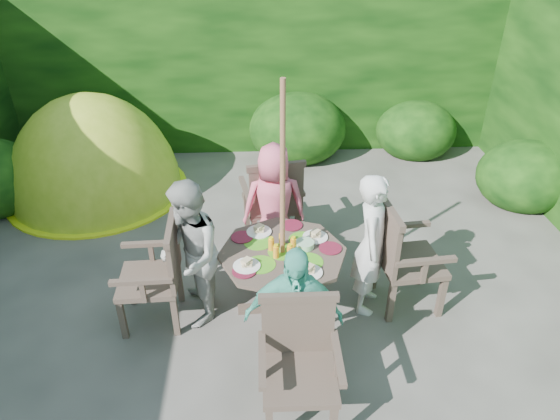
{
  "coord_description": "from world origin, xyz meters",
  "views": [
    {
      "loc": [
        -0.03,
        -3.61,
        3.24
      ],
      "look_at": [
        0.18,
        0.32,
        0.85
      ],
      "focal_mm": 32.0,
      "sensor_mm": 36.0,
      "label": 1
    }
  ],
  "objects_px": {
    "patio_table": "(283,261)",
    "child_right": "(372,245)",
    "garden_chair_front": "(299,361)",
    "garden_chair_back": "(273,201)",
    "dome_tent": "(100,192)",
    "parasol_pole": "(283,209)",
    "child_back": "(274,206)",
    "child_front": "(293,319)",
    "garden_chair_right": "(402,255)",
    "child_left": "(190,255)",
    "garden_chair_left": "(158,273)"
  },
  "relations": [
    {
      "from": "patio_table",
      "to": "child_right",
      "type": "relative_size",
      "value": 0.87
    },
    {
      "from": "garden_chair_front",
      "to": "child_right",
      "type": "xyz_separation_m",
      "value": [
        0.74,
        1.13,
        0.18
      ]
    },
    {
      "from": "garden_chair_back",
      "to": "child_right",
      "type": "distance_m",
      "value": 1.35
    },
    {
      "from": "dome_tent",
      "to": "parasol_pole",
      "type": "bearing_deg",
      "value": -61.49
    },
    {
      "from": "parasol_pole",
      "to": "child_right",
      "type": "height_order",
      "value": "parasol_pole"
    },
    {
      "from": "child_right",
      "to": "child_back",
      "type": "distance_m",
      "value": 1.13
    },
    {
      "from": "patio_table",
      "to": "child_front",
      "type": "bearing_deg",
      "value": -87.61
    },
    {
      "from": "garden_chair_right",
      "to": "garden_chair_front",
      "type": "relative_size",
      "value": 1.09
    },
    {
      "from": "garden_chair_back",
      "to": "child_left",
      "type": "xyz_separation_m",
      "value": [
        -0.76,
        -1.13,
        0.14
      ]
    },
    {
      "from": "garden_chair_left",
      "to": "garden_chair_front",
      "type": "bearing_deg",
      "value": 45.75
    },
    {
      "from": "garden_chair_back",
      "to": "child_front",
      "type": "height_order",
      "value": "child_front"
    },
    {
      "from": "garden_chair_right",
      "to": "child_back",
      "type": "distance_m",
      "value": 1.36
    },
    {
      "from": "garden_chair_right",
      "to": "dome_tent",
      "type": "xyz_separation_m",
      "value": [
        -3.39,
        2.35,
        -0.55
      ]
    },
    {
      "from": "child_left",
      "to": "child_front",
      "type": "height_order",
      "value": "child_left"
    },
    {
      "from": "parasol_pole",
      "to": "child_left",
      "type": "distance_m",
      "value": 0.9
    },
    {
      "from": "garden_chair_back",
      "to": "parasol_pole",
      "type": "bearing_deg",
      "value": 81.61
    },
    {
      "from": "garden_chair_front",
      "to": "garden_chair_back",
      "type": "bearing_deg",
      "value": 93.25
    },
    {
      "from": "patio_table",
      "to": "child_right",
      "type": "xyz_separation_m",
      "value": [
        0.8,
        0.04,
        0.12
      ]
    },
    {
      "from": "parasol_pole",
      "to": "patio_table",
      "type": "bearing_deg",
      "value": 15.47
    },
    {
      "from": "patio_table",
      "to": "dome_tent",
      "type": "xyz_separation_m",
      "value": [
        -2.31,
        2.39,
        -0.56
      ]
    },
    {
      "from": "child_right",
      "to": "dome_tent",
      "type": "bearing_deg",
      "value": 69.3
    },
    {
      "from": "patio_table",
      "to": "garden_chair_back",
      "type": "xyz_separation_m",
      "value": [
        -0.04,
        1.09,
        -0.01
      ]
    },
    {
      "from": "patio_table",
      "to": "garden_chair_right",
      "type": "bearing_deg",
      "value": 2.4
    },
    {
      "from": "parasol_pole",
      "to": "child_front",
      "type": "relative_size",
      "value": 1.74
    },
    {
      "from": "child_left",
      "to": "child_back",
      "type": "distance_m",
      "value": 1.13
    },
    {
      "from": "garden_chair_left",
      "to": "parasol_pole",
      "type": "bearing_deg",
      "value": 90.71
    },
    {
      "from": "garden_chair_right",
      "to": "child_left",
      "type": "distance_m",
      "value": 1.89
    },
    {
      "from": "garden_chair_left",
      "to": "child_front",
      "type": "bearing_deg",
      "value": 54.51
    },
    {
      "from": "child_front",
      "to": "garden_chair_left",
      "type": "bearing_deg",
      "value": 150.87
    },
    {
      "from": "patio_table",
      "to": "garden_chair_right",
      "type": "distance_m",
      "value": 1.09
    },
    {
      "from": "garden_chair_back",
      "to": "child_back",
      "type": "bearing_deg",
      "value": 79.82
    },
    {
      "from": "child_right",
      "to": "child_front",
      "type": "height_order",
      "value": "child_right"
    },
    {
      "from": "parasol_pole",
      "to": "garden_chair_right",
      "type": "xyz_separation_m",
      "value": [
        1.09,
        0.05,
        -0.55
      ]
    },
    {
      "from": "child_left",
      "to": "child_front",
      "type": "distance_m",
      "value": 1.13
    },
    {
      "from": "patio_table",
      "to": "garden_chair_left",
      "type": "bearing_deg",
      "value": -177.23
    },
    {
      "from": "parasol_pole",
      "to": "garden_chair_right",
      "type": "height_order",
      "value": "parasol_pole"
    },
    {
      "from": "patio_table",
      "to": "child_right",
      "type": "height_order",
      "value": "child_right"
    },
    {
      "from": "dome_tent",
      "to": "child_left",
      "type": "bearing_deg",
      "value": -73.64
    },
    {
      "from": "patio_table",
      "to": "garden_chair_back",
      "type": "relative_size",
      "value": 1.16
    },
    {
      "from": "parasol_pole",
      "to": "child_left",
      "type": "height_order",
      "value": "parasol_pole"
    },
    {
      "from": "child_back",
      "to": "dome_tent",
      "type": "relative_size",
      "value": 0.5
    },
    {
      "from": "patio_table",
      "to": "child_left",
      "type": "distance_m",
      "value": 0.81
    },
    {
      "from": "garden_chair_left",
      "to": "garden_chair_back",
      "type": "bearing_deg",
      "value": 135.26
    },
    {
      "from": "garden_chair_left",
      "to": "child_back",
      "type": "height_order",
      "value": "child_back"
    },
    {
      "from": "parasol_pole",
      "to": "garden_chair_left",
      "type": "height_order",
      "value": "parasol_pole"
    },
    {
      "from": "parasol_pole",
      "to": "child_back",
      "type": "height_order",
      "value": "parasol_pole"
    },
    {
      "from": "parasol_pole",
      "to": "garden_chair_left",
      "type": "bearing_deg",
      "value": -177.28
    },
    {
      "from": "garden_chair_back",
      "to": "child_left",
      "type": "bearing_deg",
      "value": 45.55
    },
    {
      "from": "parasol_pole",
      "to": "garden_chair_front",
      "type": "distance_m",
      "value": 1.25
    },
    {
      "from": "child_back",
      "to": "garden_chair_back",
      "type": "bearing_deg",
      "value": -92.39
    }
  ]
}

